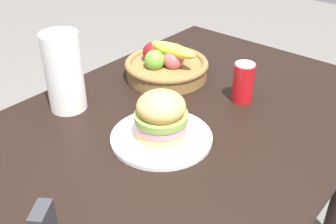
# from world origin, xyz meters

# --- Properties ---
(dining_table) EXTENTS (1.40, 0.90, 0.75)m
(dining_table) POSITION_xyz_m (0.00, 0.00, 0.65)
(dining_table) COLOR black
(dining_table) RESTS_ON ground_plane
(plate) EXTENTS (0.28, 0.28, 0.01)m
(plate) POSITION_xyz_m (-0.07, -0.02, 0.76)
(plate) COLOR white
(plate) RESTS_ON dining_table
(sandwich) EXTENTS (0.14, 0.14, 0.13)m
(sandwich) POSITION_xyz_m (-0.07, -0.02, 0.83)
(sandwich) COLOR #E5BC75
(sandwich) RESTS_ON plate
(soda_can) EXTENTS (0.07, 0.07, 0.13)m
(soda_can) POSITION_xyz_m (0.25, -0.07, 0.81)
(soda_can) COLOR red
(soda_can) RESTS_ON dining_table
(fruit_basket) EXTENTS (0.29, 0.29, 0.14)m
(fruit_basket) POSITION_xyz_m (0.22, 0.21, 0.80)
(fruit_basket) COLOR olive
(fruit_basket) RESTS_ON dining_table
(paper_towel_roll) EXTENTS (0.11, 0.11, 0.24)m
(paper_towel_roll) POSITION_xyz_m (-0.13, 0.31, 0.87)
(paper_towel_roll) COLOR white
(paper_towel_roll) RESTS_ON dining_table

